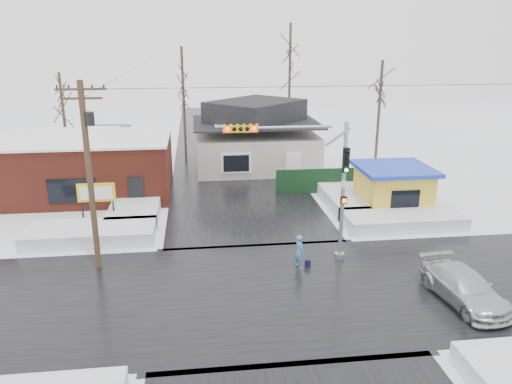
{
  "coord_description": "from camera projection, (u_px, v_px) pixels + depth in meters",
  "views": [
    {
      "loc": [
        -3.05,
        -19.53,
        10.84
      ],
      "look_at": [
        -0.0,
        5.28,
        3.0
      ],
      "focal_mm": 35.0,
      "sensor_mm": 36.0,
      "label": 1
    }
  ],
  "objects": [
    {
      "name": "pedestrian",
      "position": [
        299.0,
        252.0,
        24.15
      ],
      "size": [
        0.57,
        0.71,
        1.69
      ],
      "primitive_type": "imported",
      "rotation": [
        0.0,
        0.0,
        1.87
      ],
      "color": "teal",
      "rests_on": "ground"
    },
    {
      "name": "shopping_bag",
      "position": [
        308.0,
        264.0,
        24.4
      ],
      "size": [
        0.29,
        0.15,
        0.35
      ],
      "primitive_type": "cube",
      "rotation": [
        0.0,
        0.0,
        -0.13
      ],
      "color": "black",
      "rests_on": "ground"
    },
    {
      "name": "house",
      "position": [
        255.0,
        137.0,
        42.38
      ],
      "size": [
        10.4,
        8.4,
        5.76
      ],
      "color": "beige",
      "rests_on": "ground"
    },
    {
      "name": "tree_far_west",
      "position": [
        61.0,
        92.0,
        41.29
      ],
      "size": [
        3.0,
        3.0,
        8.0
      ],
      "color": "#332821",
      "rests_on": "ground"
    },
    {
      "name": "tree_far_right",
      "position": [
        381.0,
        84.0,
        40.29
      ],
      "size": [
        3.0,
        3.0,
        9.0
      ],
      "color": "#332821",
      "rests_on": "ground"
    },
    {
      "name": "tree_far_mid",
      "position": [
        290.0,
        50.0,
        46.46
      ],
      "size": [
        3.0,
        3.0,
        12.0
      ],
      "color": "#332821",
      "rests_on": "ground"
    },
    {
      "name": "kiosk",
      "position": [
        393.0,
        188.0,
        32.23
      ],
      "size": [
        4.6,
        4.6,
        2.88
      ],
      "color": "yellow",
      "rests_on": "ground"
    },
    {
      "name": "snowbank_ne",
      "position": [
        402.0,
        220.0,
        29.65
      ],
      "size": [
        7.0,
        3.0,
        0.8
      ],
      "primitive_type": "cube",
      "color": "white",
      "rests_on": "ground"
    },
    {
      "name": "traffic_signal",
      "position": [
        312.0,
        174.0,
        23.83
      ],
      "size": [
        6.05,
        0.68,
        7.0
      ],
      "color": "gray",
      "rests_on": "ground"
    },
    {
      "name": "tree_far_left",
      "position": [
        182.0,
        70.0,
        43.88
      ],
      "size": [
        3.0,
        3.0,
        10.0
      ],
      "color": "#332821",
      "rests_on": "ground"
    },
    {
      "name": "brick_building",
      "position": [
        84.0,
        165.0,
        35.34
      ],
      "size": [
        12.2,
        8.2,
        4.12
      ],
      "color": "maroon",
      "rests_on": "ground"
    },
    {
      "name": "road_ns",
      "position": [
        271.0,
        292.0,
        22.09
      ],
      "size": [
        10.0,
        120.0,
        0.02
      ],
      "primitive_type": "cube",
      "color": "black",
      "rests_on": "ground"
    },
    {
      "name": "snowbank_nw",
      "position": [
        91.0,
        233.0,
        27.56
      ],
      "size": [
        7.0,
        3.0,
        0.8
      ],
      "primitive_type": "cube",
      "color": "white",
      "rests_on": "ground"
    },
    {
      "name": "snowbank_nside_w",
      "position": [
        137.0,
        203.0,
        32.53
      ],
      "size": [
        3.0,
        8.0,
        0.8
      ],
      "primitive_type": "cube",
      "color": "white",
      "rests_on": "ground"
    },
    {
      "name": "ground",
      "position": [
        271.0,
        292.0,
        22.1
      ],
      "size": [
        120.0,
        120.0,
        0.0
      ],
      "primitive_type": "plane",
      "color": "white",
      "rests_on": "ground"
    },
    {
      "name": "marquee_sign",
      "position": [
        96.0,
        194.0,
        29.47
      ],
      "size": [
        2.2,
        0.21,
        2.55
      ],
      "color": "black",
      "rests_on": "ground"
    },
    {
      "name": "utility_pole",
      "position": [
        90.0,
        166.0,
        22.96
      ],
      "size": [
        3.15,
        0.44,
        9.0
      ],
      "color": "#382619",
      "rests_on": "ground"
    },
    {
      "name": "car",
      "position": [
        464.0,
        287.0,
        21.07
      ],
      "size": [
        2.43,
        4.89,
        1.37
      ],
      "primitive_type": "imported",
      "rotation": [
        0.0,
        0.0,
        0.11
      ],
      "color": "silver",
      "rests_on": "ground"
    },
    {
      "name": "road_ew",
      "position": [
        271.0,
        292.0,
        22.09
      ],
      "size": [
        120.0,
        10.0,
        0.02
      ],
      "primitive_type": "cube",
      "color": "black",
      "rests_on": "ground"
    },
    {
      "name": "snowbank_nside_e",
      "position": [
        345.0,
        195.0,
        34.16
      ],
      "size": [
        3.0,
        8.0,
        0.8
      ],
      "primitive_type": "cube",
      "color": "white",
      "rests_on": "ground"
    },
    {
      "name": "fence",
      "position": [
        331.0,
        181.0,
        35.84
      ],
      "size": [
        8.0,
        0.12,
        1.8
      ],
      "primitive_type": "cube",
      "color": "black",
      "rests_on": "ground"
    }
  ]
}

